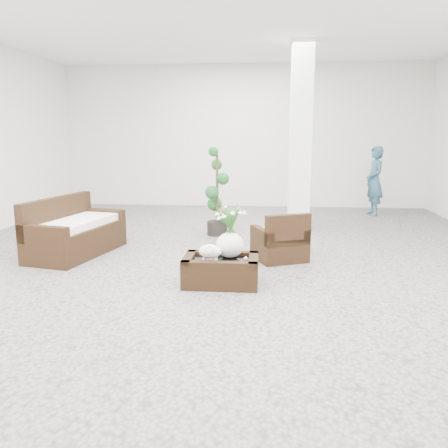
# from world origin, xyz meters

# --- Properties ---
(ground) EXTENTS (11.00, 11.00, 0.00)m
(ground) POSITION_xyz_m (0.00, 0.00, 0.00)
(ground) COLOR gray
(ground) RESTS_ON ground
(column) EXTENTS (0.40, 0.40, 3.50)m
(column) POSITION_xyz_m (1.20, 2.80, 1.75)
(column) COLOR white
(column) RESTS_ON ground
(coffee_table) EXTENTS (0.90, 0.60, 0.31)m
(coffee_table) POSITION_xyz_m (0.02, -0.76, 0.16)
(coffee_table) COLOR #311E0E
(coffee_table) RESTS_ON ground
(sheep_figurine) EXTENTS (0.28, 0.23, 0.21)m
(sheep_figurine) POSITION_xyz_m (-0.10, -0.86, 0.42)
(sheep_figurine) COLOR white
(sheep_figurine) RESTS_ON coffee_table
(planter_narcissus) EXTENTS (0.44, 0.44, 0.80)m
(planter_narcissus) POSITION_xyz_m (0.12, -0.66, 0.71)
(planter_narcissus) COLOR white
(planter_narcissus) RESTS_ON coffee_table
(tealight) EXTENTS (0.04, 0.04, 0.03)m
(tealight) POSITION_xyz_m (0.32, -0.74, 0.33)
(tealight) COLOR white
(tealight) RESTS_ON coffee_table
(armchair) EXTENTS (0.87, 0.85, 0.71)m
(armchair) POSITION_xyz_m (0.76, 0.43, 0.36)
(armchair) COLOR #311E0E
(armchair) RESTS_ON ground
(loveseat) EXTENTS (1.11, 1.75, 0.87)m
(loveseat) POSITION_xyz_m (-2.30, 0.46, 0.43)
(loveseat) COLOR #311E0E
(loveseat) RESTS_ON ground
(topiary) EXTENTS (0.42, 0.42, 1.56)m
(topiary) POSITION_xyz_m (-0.31, 2.04, 0.78)
(topiary) COLOR #17481B
(topiary) RESTS_ON ground
(shopper) EXTENTS (0.45, 0.61, 1.55)m
(shopper) POSITION_xyz_m (3.00, 4.40, 0.78)
(shopper) COLOR #2E5466
(shopper) RESTS_ON ground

